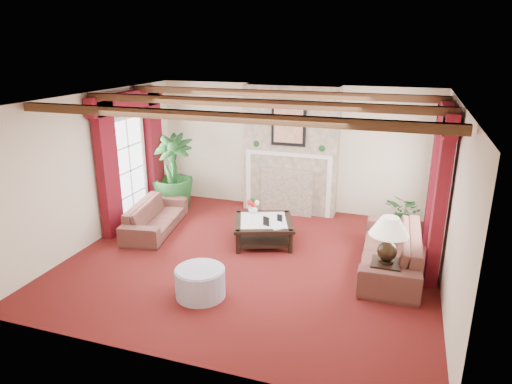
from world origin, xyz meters
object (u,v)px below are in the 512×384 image
(side_table, at_px, (385,277))
(ottoman, at_px, (200,283))
(sofa_right, at_px, (391,243))
(coffee_table, at_px, (263,231))
(potted_palm, at_px, (173,188))
(sofa_left, at_px, (155,212))

(side_table, height_order, ottoman, side_table)
(sofa_right, bearing_deg, coffee_table, -99.76)
(potted_palm, relative_size, ottoman, 2.50)
(sofa_left, xyz_separation_m, potted_palm, (-0.26, 1.23, 0.09))
(side_table, xyz_separation_m, ottoman, (-2.52, -0.96, -0.03))
(side_table, distance_m, ottoman, 2.70)
(coffee_table, relative_size, ottoman, 1.45)
(sofa_right, relative_size, potted_palm, 1.26)
(sofa_right, relative_size, coffee_table, 2.17)
(side_table, bearing_deg, sofa_right, 87.07)
(potted_palm, bearing_deg, sofa_left, -78.13)
(potted_palm, bearing_deg, ottoman, -56.23)
(coffee_table, bearing_deg, side_table, -46.54)
(sofa_left, xyz_separation_m, coffee_table, (2.19, 0.10, -0.16))
(sofa_left, height_order, side_table, sofa_left)
(sofa_left, relative_size, potted_palm, 1.09)
(sofa_left, height_order, sofa_right, sofa_right)
(sofa_left, distance_m, side_table, 4.53)
(sofa_left, height_order, ottoman, sofa_left)
(sofa_left, relative_size, coffee_table, 1.87)
(sofa_right, bearing_deg, sofa_left, -94.51)
(potted_palm, distance_m, ottoman, 3.87)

